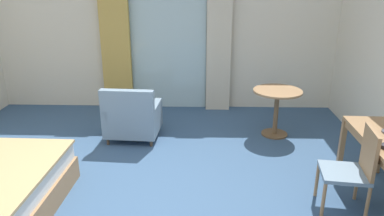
% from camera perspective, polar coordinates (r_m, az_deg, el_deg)
% --- Properties ---
extents(ground, '(6.71, 7.29, 0.10)m').
position_cam_1_polar(ground, '(4.03, -8.69, -16.32)').
color(ground, '#38567A').
extents(wall_back, '(6.31, 0.12, 2.54)m').
position_cam_1_polar(wall_back, '(6.69, -4.19, 10.80)').
color(wall_back, silver).
rests_on(wall_back, ground).
extents(balcony_glass_door, '(1.38, 0.02, 2.24)m').
position_cam_1_polar(balcony_glass_door, '(6.64, -3.80, 9.40)').
color(balcony_glass_door, silver).
rests_on(balcony_glass_door, ground).
extents(curtain_panel_left, '(0.51, 0.10, 2.32)m').
position_cam_1_polar(curtain_panel_left, '(6.68, -11.77, 9.47)').
color(curtain_panel_left, tan).
rests_on(curtain_panel_left, ground).
extents(curtain_panel_right, '(0.43, 0.10, 2.32)m').
position_cam_1_polar(curtain_panel_right, '(6.51, 4.20, 9.56)').
color(curtain_panel_right, beige).
rests_on(curtain_panel_right, ground).
extents(desk_chair, '(0.51, 0.50, 0.91)m').
position_cam_1_polar(desk_chair, '(4.08, 23.90, -8.36)').
color(desk_chair, gray).
rests_on(desk_chair, ground).
extents(armchair_by_window, '(0.80, 0.76, 0.84)m').
position_cam_1_polar(armchair_by_window, '(5.50, -9.27, -1.57)').
color(armchair_by_window, gray).
rests_on(armchair_by_window, ground).
extents(round_cafe_table, '(0.73, 0.73, 0.72)m').
position_cam_1_polar(round_cafe_table, '(5.65, 13.09, 0.96)').
color(round_cafe_table, '#9E754C').
rests_on(round_cafe_table, ground).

